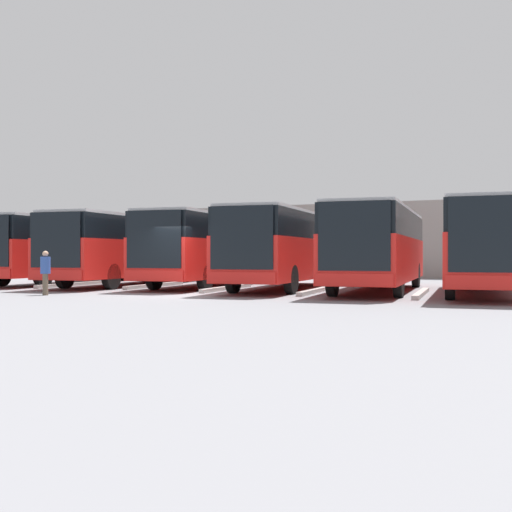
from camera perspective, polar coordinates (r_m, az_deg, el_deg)
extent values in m
plane|color=gray|center=(23.22, -7.00, -3.47)|extent=(600.00, 600.00, 0.00)
cube|color=red|center=(25.00, 19.71, -0.29)|extent=(3.90, 11.85, 1.65)
cube|color=black|center=(25.03, 19.71, 2.77)|extent=(3.84, 11.67, 1.01)
cube|color=black|center=(19.18, 20.07, 1.85)|extent=(2.25, 0.30, 2.17)
cube|color=red|center=(19.18, 20.07, -2.22)|extent=(2.43, 0.34, 0.40)
cube|color=silver|center=(25.06, 19.71, 4.06)|extent=(3.74, 11.38, 0.12)
cylinder|color=black|center=(21.42, 16.87, -2.33)|extent=(0.42, 1.11, 1.08)
cylinder|color=black|center=(28.66, 21.82, -1.72)|extent=(0.42, 1.11, 1.08)
cylinder|color=black|center=(28.62, 17.29, -1.71)|extent=(0.42, 1.11, 1.08)
cube|color=#B2B2AD|center=(23.59, 14.47, -3.23)|extent=(0.86, 5.32, 0.15)
cube|color=red|center=(25.81, 10.89, -0.27)|extent=(3.90, 11.85, 1.65)
cube|color=black|center=(25.84, 10.90, 2.69)|extent=(3.84, 11.67, 1.01)
cube|color=black|center=(20.05, 8.68, 1.78)|extent=(2.25, 0.30, 2.17)
cube|color=red|center=(20.06, 8.68, -2.12)|extent=(2.43, 0.34, 0.40)
cube|color=silver|center=(25.87, 10.90, 3.94)|extent=(3.74, 11.38, 0.12)
cylinder|color=black|center=(22.11, 12.56, -2.25)|extent=(0.42, 1.11, 1.08)
cylinder|color=black|center=(22.46, 6.81, -2.21)|extent=(0.42, 1.11, 1.08)
cylinder|color=black|center=(29.29, 14.03, -1.67)|extent=(0.42, 1.11, 1.08)
cylinder|color=black|center=(29.56, 9.65, -1.65)|extent=(0.42, 1.11, 1.08)
cube|color=#B2B2AD|center=(24.76, 5.41, -3.07)|extent=(0.86, 5.32, 0.15)
cube|color=red|center=(27.25, 2.85, -0.25)|extent=(3.90, 11.85, 1.65)
cube|color=black|center=(27.28, 2.85, 2.55)|extent=(3.84, 11.67, 1.01)
cube|color=black|center=(21.70, -1.31, 1.66)|extent=(2.25, 0.30, 2.17)
cube|color=red|center=(21.70, -1.31, -1.95)|extent=(2.43, 0.34, 0.40)
cube|color=silver|center=(27.31, 2.85, 3.74)|extent=(3.74, 11.38, 0.12)
cylinder|color=black|center=(23.49, 3.14, -2.11)|extent=(0.42, 1.11, 1.08)
cylinder|color=black|center=(24.19, -2.04, -2.04)|extent=(0.42, 1.11, 1.08)
cylinder|color=black|center=(30.50, 6.73, -1.60)|extent=(0.42, 1.11, 1.08)
cylinder|color=black|center=(31.04, 2.64, -1.57)|extent=(0.42, 1.11, 1.08)
cube|color=#B2B2AD|center=(26.55, -2.57, -2.86)|extent=(0.86, 5.32, 0.15)
cube|color=red|center=(29.55, -3.84, -0.22)|extent=(3.90, 11.85, 1.65)
cube|color=black|center=(29.58, -3.84, 2.37)|extent=(3.84, 11.67, 1.01)
cube|color=black|center=(24.27, -9.09, 1.49)|extent=(2.25, 0.30, 2.17)
cube|color=red|center=(24.27, -9.09, -1.73)|extent=(2.43, 0.34, 0.40)
cube|color=silver|center=(29.60, -3.84, 3.46)|extent=(3.74, 11.38, 0.12)
cylinder|color=black|center=(25.81, -4.56, -1.91)|extent=(0.42, 1.11, 1.08)
cylinder|color=black|center=(26.77, -9.03, -1.84)|extent=(0.42, 1.11, 1.08)
cylinder|color=black|center=(32.56, 0.42, -1.49)|extent=(0.42, 1.11, 1.08)
cylinder|color=black|center=(33.33, -3.28, -1.45)|extent=(0.42, 1.11, 1.08)
cube|color=#B2B2AD|center=(29.14, -8.94, -2.59)|extent=(0.86, 5.32, 0.15)
cube|color=red|center=(30.99, -11.07, -0.21)|extent=(3.90, 11.85, 1.65)
cube|color=black|center=(31.01, -11.07, 2.26)|extent=(3.84, 11.67, 1.01)
cube|color=black|center=(26.08, -17.41, 1.39)|extent=(2.25, 0.30, 2.17)
cube|color=red|center=(26.08, -17.42, -1.61)|extent=(2.43, 0.34, 0.40)
cube|color=silver|center=(31.03, -11.07, 3.31)|extent=(3.74, 11.38, 0.12)
cylinder|color=black|center=(27.32, -12.74, -1.80)|extent=(0.42, 1.11, 1.08)
cylinder|color=black|center=(28.56, -16.63, -1.72)|extent=(0.42, 1.11, 1.08)
cylinder|color=black|center=(33.69, -6.36, -1.44)|extent=(0.42, 1.11, 1.08)
cylinder|color=black|center=(34.70, -9.75, -1.39)|extent=(0.42, 1.11, 1.08)
cube|color=#B2B2AD|center=(30.90, -15.97, -2.44)|extent=(0.86, 5.32, 0.15)
cube|color=red|center=(33.70, -16.27, -0.18)|extent=(3.90, 11.85, 1.65)
cube|color=black|center=(33.72, -16.27, 2.08)|extent=(3.84, 11.67, 1.01)
cube|color=silver|center=(33.74, -16.27, 3.05)|extent=(3.74, 11.38, 0.12)
cylinder|color=black|center=(30.13, -18.41, -1.62)|extent=(0.42, 1.11, 1.08)
cylinder|color=black|center=(31.54, -21.70, -1.55)|extent=(0.42, 1.11, 1.08)
cylinder|color=black|center=(36.15, -11.53, -1.33)|extent=(0.42, 1.11, 1.08)
cylinder|color=black|center=(37.33, -14.54, -1.29)|extent=(0.42, 1.11, 1.08)
cylinder|color=brown|center=(24.28, -18.18, -2.41)|extent=(0.25, 0.25, 0.77)
cylinder|color=brown|center=(24.09, -18.24, -2.43)|extent=(0.25, 0.25, 0.77)
cylinder|color=#2D4C99|center=(24.16, -18.21, -0.78)|extent=(0.49, 0.49, 0.61)
sphere|color=tan|center=(24.16, -18.21, 0.19)|extent=(0.21, 0.21, 0.21)
cube|color=gray|center=(46.07, 9.63, 1.27)|extent=(25.66, 9.78, 4.76)
cube|color=silver|center=(52.34, 11.51, 3.46)|extent=(25.66, 3.00, 0.24)
cylinder|color=slate|center=(51.99, 21.47, 0.99)|extent=(0.20, 0.20, 4.51)
cylinder|color=slate|center=(56.09, 2.83, 0.93)|extent=(0.20, 0.20, 4.51)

